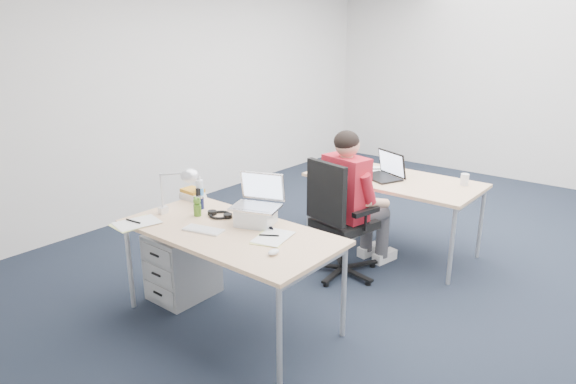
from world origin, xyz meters
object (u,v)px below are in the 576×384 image
at_px(bear_figurine, 197,206).
at_px(sunglasses, 269,228).
at_px(computer_mouse, 274,252).
at_px(wireless_keyboard, 203,230).
at_px(seated_person, 356,202).
at_px(silver_laptop, 255,201).
at_px(water_bottle, 200,189).
at_px(book_stack, 193,194).
at_px(office_chair, 341,243).
at_px(can_koozie, 200,203).
at_px(far_cup, 465,179).
at_px(desk_lamp, 172,190).
at_px(headphones, 220,214).
at_px(drawer_pedestal_near, 183,264).
at_px(drawer_pedestal_far, 339,210).
at_px(dark_laptop, 381,165).
at_px(desk_near, 230,236).
at_px(cordless_phone, 198,196).
at_px(desk_far, 393,183).

bearing_deg(bear_figurine, sunglasses, 2.24).
bearing_deg(computer_mouse, wireless_keyboard, 179.20).
relative_size(seated_person, silver_laptop, 3.56).
height_order(wireless_keyboard, bear_figurine, bear_figurine).
height_order(seated_person, wireless_keyboard, seated_person).
bearing_deg(wireless_keyboard, bear_figurine, 131.14).
relative_size(water_bottle, book_stack, 1.08).
relative_size(office_chair, can_koozie, 10.56).
bearing_deg(can_koozie, seated_person, 57.66).
bearing_deg(sunglasses, far_cup, 77.15).
relative_size(wireless_keyboard, water_bottle, 1.42).
height_order(computer_mouse, water_bottle, water_bottle).
relative_size(seated_person, bear_figurine, 8.33).
distance_m(silver_laptop, wireless_keyboard, 0.42).
bearing_deg(book_stack, wireless_keyboard, -35.40).
bearing_deg(water_bottle, desk_lamp, -69.95).
bearing_deg(headphones, office_chair, 55.54).
relative_size(seated_person, computer_mouse, 14.05).
relative_size(drawer_pedestal_near, computer_mouse, 6.04).
xyz_separation_m(drawer_pedestal_far, dark_laptop, (0.50, -0.07, 0.59)).
bearing_deg(computer_mouse, bear_figurine, 167.78).
distance_m(wireless_keyboard, computer_mouse, 0.65).
xyz_separation_m(office_chair, bear_figurine, (-0.60, -1.10, 0.51)).
bearing_deg(desk_near, cordless_phone, 158.09).
bearing_deg(office_chair, seated_person, 92.41).
height_order(cordless_phone, far_cup, cordless_phone).
relative_size(drawer_pedestal_far, can_koozie, 5.51).
relative_size(desk_near, seated_person, 1.25).
relative_size(desk_near, wireless_keyboard, 5.54).
height_order(desk_near, can_koozie, can_koozie).
height_order(desk_near, sunglasses, sunglasses).
xyz_separation_m(drawer_pedestal_near, dark_laptop, (0.77, 1.81, 0.59)).
bearing_deg(computer_mouse, silver_laptop, 142.70).
height_order(drawer_pedestal_far, dark_laptop, dark_laptop).
bearing_deg(can_koozie, desk_near, -19.40).
relative_size(office_chair, desk_lamp, 2.43).
bearing_deg(wireless_keyboard, seated_person, 61.62).
height_order(drawer_pedestal_far, water_bottle, water_bottle).
height_order(headphones, desk_lamp, desk_lamp).
bearing_deg(office_chair, silver_laptop, -85.65).
distance_m(book_stack, desk_lamp, 0.48).
bearing_deg(far_cup, wireless_keyboard, -114.36).
relative_size(desk_far, water_bottle, 7.85).
bearing_deg(wireless_keyboard, drawer_pedestal_far, 80.65).
bearing_deg(far_cup, bear_figurine, -121.78).
height_order(computer_mouse, book_stack, book_stack).
bearing_deg(cordless_phone, computer_mouse, -8.94).
bearing_deg(cordless_phone, wireless_keyboard, -29.53).
xyz_separation_m(computer_mouse, book_stack, (-1.25, 0.42, 0.03)).
bearing_deg(drawer_pedestal_far, silver_laptop, -77.22).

